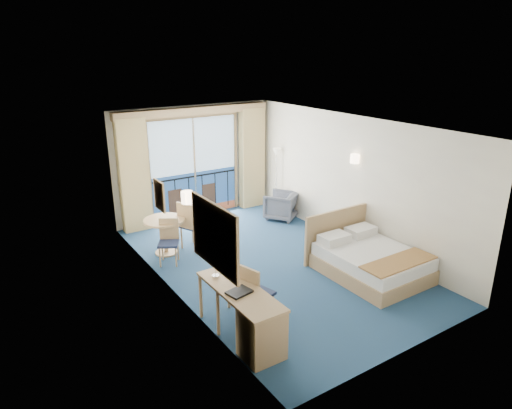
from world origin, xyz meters
name	(u,v)px	position (x,y,z in m)	size (l,w,h in m)	color
floor	(270,263)	(0.00, 0.00, 0.00)	(6.50, 6.50, 0.00)	navy
room_walls	(271,174)	(0.00, 0.00, 1.78)	(4.04, 6.54, 2.72)	white
balcony_door	(194,171)	(-0.01, 3.22, 1.14)	(2.36, 0.03, 2.52)	navy
curtain_left	(134,176)	(-1.55, 3.07, 1.28)	(0.65, 0.22, 2.55)	tan
curtain_right	(252,158)	(1.55, 3.07, 1.28)	(0.65, 0.22, 2.55)	tan
pelmet	(194,111)	(0.00, 3.10, 2.58)	(3.80, 0.25, 0.18)	#A38858
mirror	(215,236)	(-1.97, -1.50, 1.55)	(0.05, 1.25, 0.95)	#A38858
wall_print	(160,196)	(-1.97, 0.45, 1.60)	(0.04, 0.42, 0.52)	#A38858
sconce_left	(187,197)	(-1.94, -0.60, 1.85)	(0.18, 0.18, 0.18)	beige
sconce_right	(355,159)	(1.94, -0.15, 1.85)	(0.18, 0.18, 0.18)	beige
bed	(369,260)	(1.26, -1.35, 0.28)	(1.58, 1.88, 0.99)	#A38858
nightstand	(346,234)	(1.75, -0.24, 0.30)	(0.46, 0.44, 0.61)	tan
phone	(345,218)	(1.72, -0.21, 0.65)	(0.20, 0.15, 0.09)	white
armchair	(281,206)	(1.62, 1.87, 0.33)	(0.70, 0.72, 0.65)	#434651
floor_lamp	(277,164)	(1.85, 2.41, 1.22)	(0.22, 0.22, 1.61)	silver
desk	(257,325)	(-1.71, -2.14, 0.42)	(0.55, 1.61, 0.76)	#A38858
desk_chair	(254,291)	(-1.37, -1.54, 0.54)	(0.52, 0.51, 0.97)	#1D2543
folder	(239,292)	(-1.77, -1.78, 0.77)	(0.33, 0.24, 0.03)	black
desk_lamp	(215,258)	(-1.82, -1.21, 1.06)	(0.11, 0.11, 0.41)	silver
round_table	(165,228)	(-1.51, 1.53, 0.56)	(0.82, 0.82, 0.73)	#A38858
table_chair_a	(190,223)	(-0.99, 1.44, 0.58)	(0.59, 0.58, 1.02)	#1D2543
table_chair_b	(169,238)	(-1.60, 1.11, 0.49)	(0.52, 0.52, 0.87)	#1D2543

